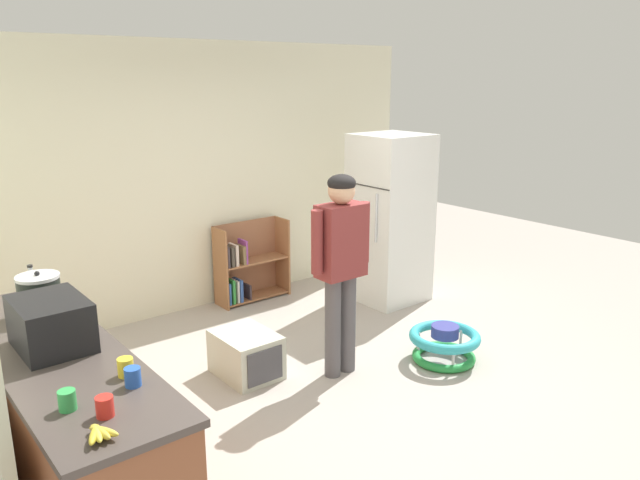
{
  "coord_description": "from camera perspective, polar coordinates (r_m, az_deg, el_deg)",
  "views": [
    {
      "loc": [
        -3.03,
        -3.29,
        2.38
      ],
      "look_at": [
        -0.1,
        0.35,
        1.12
      ],
      "focal_mm": 34.79,
      "sensor_mm": 36.0,
      "label": 1
    }
  ],
  "objects": [
    {
      "name": "standing_person",
      "position": [
        4.85,
        1.94,
        -1.55
      ],
      "size": [
        0.57,
        0.22,
        1.64
      ],
      "color": "#535054",
      "rests_on": "ground"
    },
    {
      "name": "back_wall",
      "position": [
        6.47,
        -10.45,
        5.68
      ],
      "size": [
        5.2,
        0.06,
        2.7
      ],
      "primitive_type": "cube",
      "color": "beige",
      "rests_on": "ground"
    },
    {
      "name": "pet_carrier",
      "position": [
        5.13,
        -6.8,
        -10.4
      ],
      "size": [
        0.42,
        0.55,
        0.36
      ],
      "color": "beige",
      "rests_on": "ground"
    },
    {
      "name": "baby_walker",
      "position": [
        5.45,
        11.36,
        -9.3
      ],
      "size": [
        0.6,
        0.6,
        0.32
      ],
      "color": "green",
      "rests_on": "ground"
    },
    {
      "name": "banana_bunch",
      "position": [
        2.86,
        -19.67,
        -16.36
      ],
      "size": [
        0.15,
        0.16,
        0.04
      ],
      "color": "gold",
      "rests_on": "kitchen_counter"
    },
    {
      "name": "refrigerator",
      "position": [
        6.61,
        6.43,
        1.96
      ],
      "size": [
        0.73,
        0.68,
        1.78
      ],
      "color": "white",
      "rests_on": "ground"
    },
    {
      "name": "red_cup",
      "position": [
        3.01,
        -19.19,
        -14.27
      ],
      "size": [
        0.08,
        0.08,
        0.09
      ],
      "primitive_type": "cylinder",
      "color": "red",
      "rests_on": "kitchen_counter"
    },
    {
      "name": "blue_cup",
      "position": [
        3.23,
        -16.84,
        -11.96
      ],
      "size": [
        0.08,
        0.08,
        0.09
      ],
      "primitive_type": "cylinder",
      "color": "blue",
      "rests_on": "kitchen_counter"
    },
    {
      "name": "microwave",
      "position": [
        3.77,
        -23.47,
        -7.06
      ],
      "size": [
        0.37,
        0.48,
        0.28
      ],
      "color": "black",
      "rests_on": "kitchen_counter"
    },
    {
      "name": "crock_pot",
      "position": [
        4.29,
        -24.39,
        -4.62
      ],
      "size": [
        0.26,
        0.26,
        0.29
      ],
      "color": "black",
      "rests_on": "kitchen_counter"
    },
    {
      "name": "yellow_cup",
      "position": [
        3.33,
        -17.45,
        -11.1
      ],
      "size": [
        0.08,
        0.08,
        0.09
      ],
      "primitive_type": "cylinder",
      "color": "yellow",
      "rests_on": "kitchen_counter"
    },
    {
      "name": "green_cup",
      "position": [
        3.12,
        -22.23,
        -13.48
      ],
      "size": [
        0.08,
        0.08,
        0.09
      ],
      "primitive_type": "cylinder",
      "color": "green",
      "rests_on": "kitchen_counter"
    },
    {
      "name": "kitchen_counter",
      "position": [
        3.97,
        -22.49,
        -15.24
      ],
      "size": [
        0.65,
        2.32,
        0.9
      ],
      "color": "brown",
      "rests_on": "ground"
    },
    {
      "name": "bookshelf",
      "position": [
        6.7,
        -6.83,
        -2.43
      ],
      "size": [
        0.8,
        0.28,
        0.85
      ],
      "color": "#9A633F",
      "rests_on": "ground"
    },
    {
      "name": "clear_bottle",
      "position": [
        4.6,
        -24.95,
        -3.84
      ],
      "size": [
        0.07,
        0.07,
        0.25
      ],
      "color": "silver",
      "rests_on": "kitchen_counter"
    },
    {
      "name": "ground_plane",
      "position": [
        5.07,
        3.41,
        -12.93
      ],
      "size": [
        12.0,
        12.0,
        0.0
      ],
      "primitive_type": "plane",
      "color": "#AEA399",
      "rests_on": "ground"
    }
  ]
}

